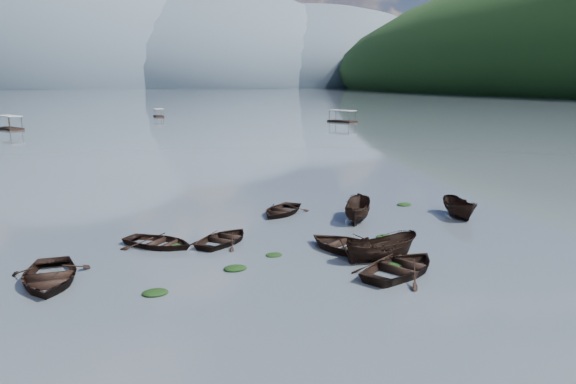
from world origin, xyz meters
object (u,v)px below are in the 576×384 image
object	(u,v)px
rowboat_0	(49,283)
pontoon_centre	(159,117)
rowboat_3	(347,250)
pontoon_left	(10,130)

from	to	relation	value
rowboat_0	pontoon_centre	size ratio (longest dim) A/B	0.97
rowboat_0	rowboat_3	xyz separation A→B (m)	(14.61, 0.34, 0.00)
pontoon_centre	rowboat_3	bearing A→B (deg)	-92.14
rowboat_3	pontoon_centre	world-z (taller)	pontoon_centre
pontoon_left	rowboat_0	bearing A→B (deg)	-111.56
pontoon_centre	rowboat_0	bearing A→B (deg)	-99.12
pontoon_centre	pontoon_left	bearing A→B (deg)	-136.47
rowboat_0	pontoon_left	xyz separation A→B (m)	(-13.68, 89.29, 0.00)
rowboat_3	pontoon_left	size ratio (longest dim) A/B	0.75
rowboat_3	pontoon_centre	size ratio (longest dim) A/B	0.94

